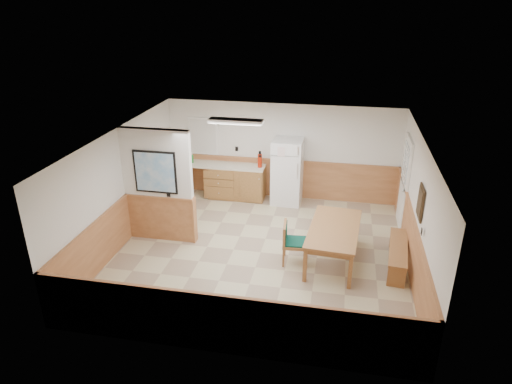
% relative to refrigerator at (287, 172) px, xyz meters
% --- Properties ---
extents(ground, '(6.00, 6.00, 0.00)m').
position_rel_refrigerator_xyz_m(ground, '(-0.20, -2.63, -0.84)').
color(ground, '#C8BA90').
rests_on(ground, ground).
extents(ceiling, '(6.00, 6.00, 0.02)m').
position_rel_refrigerator_xyz_m(ceiling, '(-0.20, -2.63, 1.66)').
color(ceiling, silver).
rests_on(ceiling, back_wall).
extents(back_wall, '(6.00, 0.02, 2.50)m').
position_rel_refrigerator_xyz_m(back_wall, '(-0.20, 0.37, 0.41)').
color(back_wall, white).
rests_on(back_wall, ground).
extents(right_wall, '(0.02, 6.00, 2.50)m').
position_rel_refrigerator_xyz_m(right_wall, '(2.80, -2.63, 0.41)').
color(right_wall, white).
rests_on(right_wall, ground).
extents(left_wall, '(0.02, 6.00, 2.50)m').
position_rel_refrigerator_xyz_m(left_wall, '(-3.20, -2.63, 0.41)').
color(left_wall, white).
rests_on(left_wall, ground).
extents(wainscot_back, '(6.00, 0.04, 1.00)m').
position_rel_refrigerator_xyz_m(wainscot_back, '(-0.20, 0.35, -0.34)').
color(wainscot_back, tan).
rests_on(wainscot_back, ground).
extents(wainscot_right, '(0.04, 6.00, 1.00)m').
position_rel_refrigerator_xyz_m(wainscot_right, '(2.78, -2.63, -0.34)').
color(wainscot_right, tan).
rests_on(wainscot_right, ground).
extents(wainscot_left, '(0.04, 6.00, 1.00)m').
position_rel_refrigerator_xyz_m(wainscot_left, '(-3.18, -2.63, -0.34)').
color(wainscot_left, tan).
rests_on(wainscot_left, ground).
extents(partition_wall, '(1.50, 0.20, 2.50)m').
position_rel_refrigerator_xyz_m(partition_wall, '(-2.45, -2.43, 0.39)').
color(partition_wall, white).
rests_on(partition_wall, ground).
extents(kitchen_counter, '(2.20, 0.61, 1.00)m').
position_rel_refrigerator_xyz_m(kitchen_counter, '(-1.40, 0.05, -0.38)').
color(kitchen_counter, '#A86D3B').
rests_on(kitchen_counter, ground).
extents(exterior_door, '(0.07, 1.02, 2.15)m').
position_rel_refrigerator_xyz_m(exterior_door, '(2.77, -0.73, 0.21)').
color(exterior_door, white).
rests_on(exterior_door, ground).
extents(kitchen_window, '(0.80, 0.04, 1.00)m').
position_rel_refrigerator_xyz_m(kitchen_window, '(-2.30, 0.35, 0.71)').
color(kitchen_window, white).
rests_on(kitchen_window, back_wall).
extents(wall_painting, '(0.04, 0.50, 0.60)m').
position_rel_refrigerator_xyz_m(wall_painting, '(2.77, -2.93, 0.71)').
color(wall_painting, '#362615').
rests_on(wall_painting, right_wall).
extents(fluorescent_fixture, '(1.20, 0.30, 0.09)m').
position_rel_refrigerator_xyz_m(fluorescent_fixture, '(-1.00, -1.33, 1.60)').
color(fluorescent_fixture, white).
rests_on(fluorescent_fixture, ceiling).
extents(refrigerator, '(0.77, 0.73, 1.69)m').
position_rel_refrigerator_xyz_m(refrigerator, '(0.00, 0.00, 0.00)').
color(refrigerator, white).
rests_on(refrigerator, ground).
extents(dining_table, '(1.10, 1.97, 0.75)m').
position_rel_refrigerator_xyz_m(dining_table, '(1.29, -2.65, -0.18)').
color(dining_table, '#A4723C').
rests_on(dining_table, ground).
extents(dining_bench, '(0.51, 1.60, 0.45)m').
position_rel_refrigerator_xyz_m(dining_bench, '(2.55, -2.62, -0.50)').
color(dining_bench, '#A4723C').
rests_on(dining_bench, ground).
extents(dining_chair, '(0.72, 0.53, 0.85)m').
position_rel_refrigerator_xyz_m(dining_chair, '(0.45, -2.86, -0.35)').
color(dining_chair, '#A4723C').
rests_on(dining_chair, ground).
extents(fire_extinguisher, '(0.13, 0.13, 0.43)m').
position_rel_refrigerator_xyz_m(fire_extinguisher, '(-0.72, 0.04, 0.25)').
color(fire_extinguisher, '#B72109').
rests_on(fire_extinguisher, kitchen_counter).
extents(soap_bottle, '(0.07, 0.07, 0.22)m').
position_rel_refrigerator_xyz_m(soap_bottle, '(-2.53, 0.04, 0.16)').
color(soap_bottle, '#198E28').
rests_on(soap_bottle, kitchen_counter).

